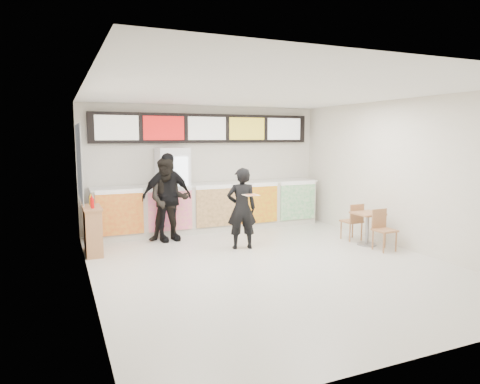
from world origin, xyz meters
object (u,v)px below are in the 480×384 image
service_counter (211,207)px  customer_left (168,200)px  customer_main (242,208)px  condiment_ledge (93,230)px  customer_mid (167,197)px  drinks_fridge (173,191)px  cafe_table (367,223)px

service_counter → customer_left: 1.47m
customer_main → condiment_ledge: size_ratio=1.48×
customer_mid → condiment_ledge: bearing=-171.2°
drinks_fridge → cafe_table: (3.43, -2.69, -0.53)m
customer_main → customer_mid: size_ratio=0.86×
service_counter → drinks_fridge: 1.03m
customer_main → customer_left: bearing=-31.5°
service_counter → customer_mid: (-1.24, -0.65, 0.38)m
service_counter → cafe_table: service_counter is taller
customer_left → condiment_ledge: bearing=-149.0°
service_counter → customer_left: bearing=-149.2°
service_counter → customer_mid: bearing=-152.4°
service_counter → cafe_table: 3.66m
drinks_fridge → customer_left: 0.81m
service_counter → customer_mid: 1.45m
customer_mid → cafe_table: 4.28m
condiment_ledge → drinks_fridge: bearing=31.7°
customer_main → customer_mid: (-1.21, 1.25, 0.13)m
service_counter → customer_main: bearing=-90.7°
customer_main → customer_mid: 1.74m
condiment_ledge → customer_mid: bearing=17.5°
customer_mid → cafe_table: customer_mid is taller
drinks_fridge → customer_main: size_ratio=1.22×
cafe_table → condiment_ledge: (-5.32, 1.52, -0.00)m
customer_main → cafe_table: 2.66m
customer_main → cafe_table: size_ratio=1.17×
service_counter → cafe_table: size_ratio=3.97×
condiment_ledge → customer_left: bearing=14.6°
customer_mid → condiment_ledge: size_ratio=1.73×
service_counter → drinks_fridge: drinks_fridge is taller
customer_mid → service_counter: bearing=18.9°
drinks_fridge → customer_mid: bearing=-114.6°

